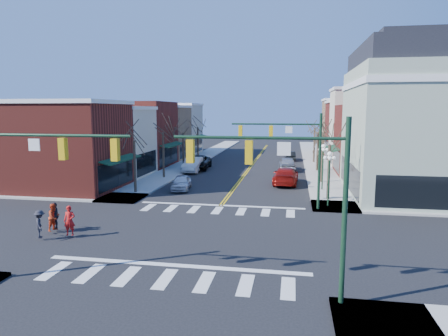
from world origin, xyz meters
The scene contains 36 objects.
ground centered at (0.00, 0.00, 0.00)m, with size 160.00×160.00×0.00m, color black.
sidewalk_left centered at (-8.75, 20.00, 0.07)m, with size 3.50×70.00×0.15m, color #9E9B93.
sidewalk_right centered at (8.75, 20.00, 0.07)m, with size 3.50×70.00×0.15m, color #9E9B93.
bldg_left_brick_a centered at (-15.50, 11.75, 4.00)m, with size 10.00×8.50×8.00m, color maroon.
bldg_left_stucco_a centered at (-15.50, 19.50, 3.75)m, with size 10.00×7.00×7.50m, color beige.
bldg_left_brick_b centered at (-15.50, 27.50, 4.25)m, with size 10.00×9.00×8.50m, color maroon.
bldg_left_tan centered at (-15.50, 35.75, 3.90)m, with size 10.00×7.50×7.80m, color #9C7C56.
bldg_left_stucco_b centered at (-15.50, 43.50, 4.10)m, with size 10.00×8.00×8.20m, color beige.
bldg_right_brick_a centered at (15.50, 25.75, 4.00)m, with size 10.00×8.50×8.00m, color maroon.
bldg_right_stucco centered at (15.50, 33.50, 5.00)m, with size 10.00×7.00×10.00m, color beige.
bldg_right_brick_b centered at (15.50, 41.00, 4.25)m, with size 10.00×8.00×8.50m, color maroon.
bldg_right_tan centered at (15.50, 49.00, 4.50)m, with size 10.00×8.00×9.00m, color #9C7C56.
victorian_corner centered at (16.50, 14.50, 6.66)m, with size 12.25×14.25×13.30m.
traffic_mast_near_left centered at (-5.55, -7.40, 4.71)m, with size 6.60×0.28×7.20m.
traffic_mast_near_right centered at (5.55, -7.40, 4.71)m, with size 6.60×0.28×7.20m.
traffic_mast_far_right centered at (5.55, 7.40, 4.71)m, with size 6.60×0.28×7.20m.
lamppost_corner centered at (8.20, 8.50, 2.96)m, with size 0.36×0.36×4.33m.
lamppost_midblock centered at (8.20, 15.00, 2.96)m, with size 0.36×0.36×4.33m.
tree_left_a centered at (-8.40, 11.00, 2.38)m, with size 0.24×0.24×4.76m, color #382B21.
tree_left_b centered at (-8.40, 19.00, 2.52)m, with size 0.24×0.24×5.04m, color #382B21.
tree_left_c centered at (-8.40, 27.00, 2.27)m, with size 0.24×0.24×4.55m, color #382B21.
tree_left_d centered at (-8.40, 35.00, 2.45)m, with size 0.24×0.24×4.90m, color #382B21.
tree_right_a centered at (8.40, 11.00, 2.31)m, with size 0.24×0.24×4.62m, color #382B21.
tree_right_b centered at (8.40, 19.00, 2.59)m, with size 0.24×0.24×5.18m, color #382B21.
tree_right_c centered at (8.40, 27.00, 2.42)m, with size 0.24×0.24×4.83m, color #382B21.
tree_right_d centered at (8.40, 35.00, 2.48)m, with size 0.24×0.24×4.97m, color #382B21.
car_left_near centered at (-4.80, 13.32, 0.68)m, with size 1.61×4.00×1.36m, color silver.
car_left_mid centered at (-6.40, 24.18, 0.86)m, with size 1.83×5.23×1.72m, color silver.
car_left_far centered at (-6.40, 26.34, 0.86)m, with size 2.86×6.19×1.72m, color black.
car_right_near centered at (4.80, 17.84, 0.85)m, with size 2.37×5.83×1.69m, color maroon.
car_right_mid centered at (4.80, 27.29, 0.84)m, with size 1.98×4.93×1.68m, color #A6A7AB.
car_right_far centered at (5.07, 37.52, 0.67)m, with size 1.42×4.06×1.34m, color black.
pedestrian_red_a centered at (-7.30, -1.59, 1.03)m, with size 0.64×0.42×1.76m, color red.
pedestrian_red_b centered at (-8.74, -0.90, 0.99)m, with size 0.82×0.64×1.68m, color red.
pedestrian_dark_a centered at (-8.88, -0.55, 0.98)m, with size 0.98×0.41×1.67m, color black.
pedestrian_dark_b centered at (-8.74, -2.29, 0.96)m, with size 1.05×0.60×1.62m, color black.
Camera 1 is at (5.45, -22.29, 7.43)m, focal length 32.00 mm.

